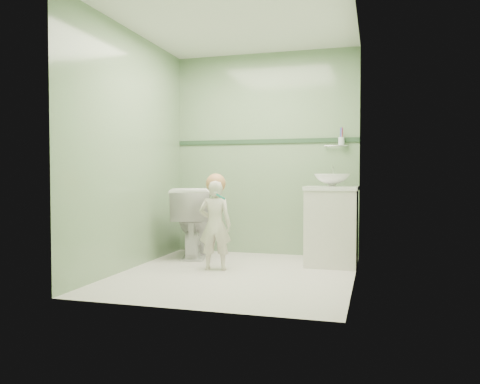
% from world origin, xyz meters
% --- Properties ---
extents(ground, '(2.50, 2.50, 0.00)m').
position_xyz_m(ground, '(0.00, 0.00, 0.00)').
color(ground, silver).
rests_on(ground, ground).
extents(room_shell, '(2.50, 2.54, 2.40)m').
position_xyz_m(room_shell, '(0.00, 0.00, 1.20)').
color(room_shell, '#7FA777').
rests_on(room_shell, ground).
extents(trim_stripe, '(2.20, 0.02, 0.05)m').
position_xyz_m(trim_stripe, '(0.00, 1.24, 1.35)').
color(trim_stripe, '#2C4B31').
rests_on(trim_stripe, room_shell).
extents(vanity, '(0.52, 0.50, 0.80)m').
position_xyz_m(vanity, '(0.84, 0.70, 0.40)').
color(vanity, silver).
rests_on(vanity, ground).
extents(counter, '(0.54, 0.52, 0.04)m').
position_xyz_m(counter, '(0.84, 0.70, 0.81)').
color(counter, white).
rests_on(counter, vanity).
extents(basin, '(0.37, 0.37, 0.13)m').
position_xyz_m(basin, '(0.84, 0.70, 0.89)').
color(basin, white).
rests_on(basin, counter).
extents(faucet, '(0.03, 0.13, 0.18)m').
position_xyz_m(faucet, '(0.84, 0.89, 0.97)').
color(faucet, silver).
rests_on(faucet, counter).
extents(cup_holder, '(0.26, 0.07, 0.21)m').
position_xyz_m(cup_holder, '(0.89, 1.18, 1.33)').
color(cup_holder, silver).
rests_on(cup_holder, room_shell).
extents(toilet, '(0.62, 0.87, 0.80)m').
position_xyz_m(toilet, '(-0.74, 0.80, 0.40)').
color(toilet, white).
rests_on(toilet, ground).
extents(toddler, '(0.35, 0.26, 0.90)m').
position_xyz_m(toddler, '(-0.26, 0.15, 0.45)').
color(toddler, beige).
rests_on(toddler, ground).
extents(hair_cap, '(0.20, 0.20, 0.20)m').
position_xyz_m(hair_cap, '(-0.26, 0.17, 0.86)').
color(hair_cap, tan).
rests_on(hair_cap, toddler).
extents(teal_toothbrush, '(0.11, 0.14, 0.08)m').
position_xyz_m(teal_toothbrush, '(-0.17, 0.04, 0.74)').
color(teal_toothbrush, '#0E836B').
rests_on(teal_toothbrush, toddler).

